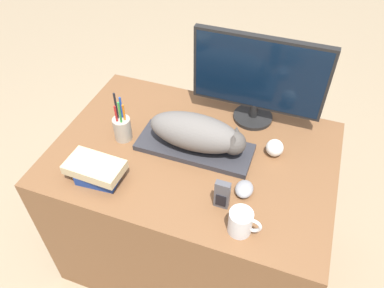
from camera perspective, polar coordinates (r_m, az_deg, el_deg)
The scene contains 10 objects.
desk at distance 1.82m, azimuth 0.16°, elevation -9.47°, with size 1.15×0.79×0.74m.
keyboard at distance 1.54m, azimuth 0.42°, elevation -0.50°, with size 0.48×0.18×0.02m.
cat at distance 1.48m, azimuth 1.02°, elevation 1.68°, with size 0.40×0.16×0.15m.
monitor at distance 1.58m, azimuth 10.09°, elevation 9.99°, with size 0.56×0.18×0.40m.
computer_mouse at distance 1.40m, azimuth 7.96°, elevation -6.80°, with size 0.07×0.08×0.04m.
coffee_mug at distance 1.27m, azimuth 7.51°, elevation -11.73°, with size 0.11×0.08×0.09m.
pen_cup at distance 1.59m, azimuth -10.58°, elevation 2.48°, with size 0.07×0.07×0.23m.
baseball at distance 1.54m, azimuth 12.48°, elevation -0.57°, with size 0.07×0.07×0.07m.
phone at distance 1.32m, azimuth 4.61°, elevation -7.73°, with size 0.05×0.03×0.12m.
book_stack at distance 1.46m, azimuth -14.28°, elevation -3.87°, with size 0.22×0.14×0.08m.
Camera 1 is at (0.36, -0.62, 1.84)m, focal length 35.00 mm.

